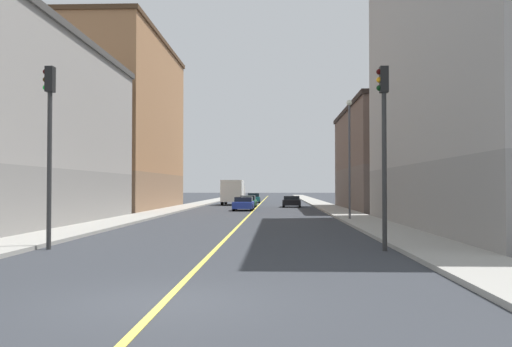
{
  "coord_description": "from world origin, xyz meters",
  "views": [
    {
      "loc": [
        2.13,
        -10.46,
        2.18
      ],
      "look_at": [
        0.19,
        41.91,
        3.46
      ],
      "focal_mm": 38.99,
      "sensor_mm": 36.0,
      "label": 1
    }
  ],
  "objects_px": {
    "street_lamp_left_near": "(349,147)",
    "car_blue": "(244,204)",
    "car_teal": "(254,198)",
    "traffic_light_left_near": "(384,132)",
    "building_right_midblock": "(116,125)",
    "car_green": "(248,202)",
    "traffic_light_right_near": "(49,132)",
    "box_truck": "(233,192)",
    "building_left_mid": "(397,158)",
    "car_black": "(292,202)",
    "building_left_near": "(504,65)"
  },
  "relations": [
    {
      "from": "street_lamp_left_near",
      "to": "car_blue",
      "type": "bearing_deg",
      "value": 116.39
    },
    {
      "from": "car_teal",
      "to": "traffic_light_left_near",
      "type": "bearing_deg",
      "value": -83.22
    },
    {
      "from": "building_right_midblock",
      "to": "car_green",
      "type": "xyz_separation_m",
      "value": [
        12.78,
        5.63,
        -7.69
      ]
    },
    {
      "from": "car_green",
      "to": "car_teal",
      "type": "distance_m",
      "value": 17.2
    },
    {
      "from": "building_right_midblock",
      "to": "car_blue",
      "type": "height_order",
      "value": "building_right_midblock"
    },
    {
      "from": "building_right_midblock",
      "to": "traffic_light_right_near",
      "type": "bearing_deg",
      "value": -77.28
    },
    {
      "from": "car_green",
      "to": "traffic_light_left_near",
      "type": "bearing_deg",
      "value": -80.55
    },
    {
      "from": "box_truck",
      "to": "building_right_midblock",
      "type": "bearing_deg",
      "value": -128.22
    },
    {
      "from": "traffic_light_left_near",
      "to": "box_truck",
      "type": "height_order",
      "value": "traffic_light_left_near"
    },
    {
      "from": "car_blue",
      "to": "street_lamp_left_near",
      "type": "bearing_deg",
      "value": -63.61
    },
    {
      "from": "traffic_light_left_near",
      "to": "car_green",
      "type": "relative_size",
      "value": 1.47
    },
    {
      "from": "building_left_mid",
      "to": "traffic_light_left_near",
      "type": "distance_m",
      "value": 35.6
    },
    {
      "from": "traffic_light_right_near",
      "to": "car_black",
      "type": "bearing_deg",
      "value": 76.87
    },
    {
      "from": "car_teal",
      "to": "box_truck",
      "type": "height_order",
      "value": "box_truck"
    },
    {
      "from": "traffic_light_right_near",
      "to": "building_right_midblock",
      "type": "bearing_deg",
      "value": 102.72
    },
    {
      "from": "street_lamp_left_near",
      "to": "traffic_light_right_near",
      "type": "bearing_deg",
      "value": -127.13
    },
    {
      "from": "building_left_near",
      "to": "car_black",
      "type": "xyz_separation_m",
      "value": [
        -9.94,
        31.79,
        -7.78
      ]
    },
    {
      "from": "building_left_near",
      "to": "building_left_mid",
      "type": "xyz_separation_m",
      "value": [
        0.0,
        25.28,
        -3.46
      ]
    },
    {
      "from": "traffic_light_left_near",
      "to": "car_blue",
      "type": "xyz_separation_m",
      "value": [
        -6.73,
        32.33,
        -3.44
      ]
    },
    {
      "from": "building_left_near",
      "to": "building_right_midblock",
      "type": "distance_m",
      "value": 37.45
    },
    {
      "from": "building_left_mid",
      "to": "box_truck",
      "type": "relative_size",
      "value": 2.85
    },
    {
      "from": "building_left_near",
      "to": "car_blue",
      "type": "distance_m",
      "value": 28.26
    },
    {
      "from": "car_black",
      "to": "traffic_light_right_near",
      "type": "bearing_deg",
      "value": -103.13
    },
    {
      "from": "car_green",
      "to": "car_teal",
      "type": "height_order",
      "value": "car_teal"
    },
    {
      "from": "car_blue",
      "to": "car_green",
      "type": "bearing_deg",
      "value": 90.15
    },
    {
      "from": "building_left_near",
      "to": "box_truck",
      "type": "bearing_deg",
      "value": 113.43
    },
    {
      "from": "building_left_near",
      "to": "car_black",
      "type": "distance_m",
      "value": 34.2
    },
    {
      "from": "building_right_midblock",
      "to": "car_black",
      "type": "bearing_deg",
      "value": 19.83
    },
    {
      "from": "traffic_light_right_near",
      "to": "street_lamp_left_near",
      "type": "relative_size",
      "value": 0.84
    },
    {
      "from": "traffic_light_left_near",
      "to": "car_black",
      "type": "bearing_deg",
      "value": 92.82
    },
    {
      "from": "traffic_light_left_near",
      "to": "street_lamp_left_near",
      "type": "relative_size",
      "value": 0.83
    },
    {
      "from": "car_blue",
      "to": "car_black",
      "type": "bearing_deg",
      "value": 62.16
    },
    {
      "from": "building_right_midblock",
      "to": "street_lamp_left_near",
      "type": "distance_m",
      "value": 27.66
    },
    {
      "from": "traffic_light_left_near",
      "to": "car_green",
      "type": "height_order",
      "value": "traffic_light_left_near"
    },
    {
      "from": "car_green",
      "to": "car_black",
      "type": "bearing_deg",
      "value": 8.15
    },
    {
      "from": "traffic_light_left_near",
      "to": "car_teal",
      "type": "relative_size",
      "value": 1.37
    },
    {
      "from": "car_black",
      "to": "car_green",
      "type": "bearing_deg",
      "value": -171.85
    },
    {
      "from": "car_teal",
      "to": "box_truck",
      "type": "xyz_separation_m",
      "value": [
        -2.09,
        -9.41,
        0.96
      ]
    },
    {
      "from": "car_black",
      "to": "building_left_near",
      "type": "bearing_deg",
      "value": -72.63
    },
    {
      "from": "box_truck",
      "to": "traffic_light_right_near",
      "type": "bearing_deg",
      "value": -93.19
    },
    {
      "from": "car_teal",
      "to": "building_left_near",
      "type": "bearing_deg",
      "value": -73.0
    },
    {
      "from": "box_truck",
      "to": "building_left_near",
      "type": "bearing_deg",
      "value": -66.57
    },
    {
      "from": "building_left_near",
      "to": "building_left_mid",
      "type": "bearing_deg",
      "value": 90.0
    },
    {
      "from": "traffic_light_right_near",
      "to": "car_blue",
      "type": "xyz_separation_m",
      "value": [
        4.92,
        32.33,
        -3.5
      ]
    },
    {
      "from": "car_blue",
      "to": "car_black",
      "type": "relative_size",
      "value": 1.05
    },
    {
      "from": "traffic_light_left_near",
      "to": "street_lamp_left_near",
      "type": "distance_m",
      "value": 16.77
    },
    {
      "from": "building_left_mid",
      "to": "car_blue",
      "type": "xyz_separation_m",
      "value": [
        -14.64,
        -2.38,
        -4.3
      ]
    },
    {
      "from": "building_left_near",
      "to": "street_lamp_left_near",
      "type": "relative_size",
      "value": 3.16
    },
    {
      "from": "traffic_light_left_near",
      "to": "car_teal",
      "type": "distance_m",
      "value": 58.25
    },
    {
      "from": "car_blue",
      "to": "box_truck",
      "type": "distance_m",
      "value": 16.19
    }
  ]
}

